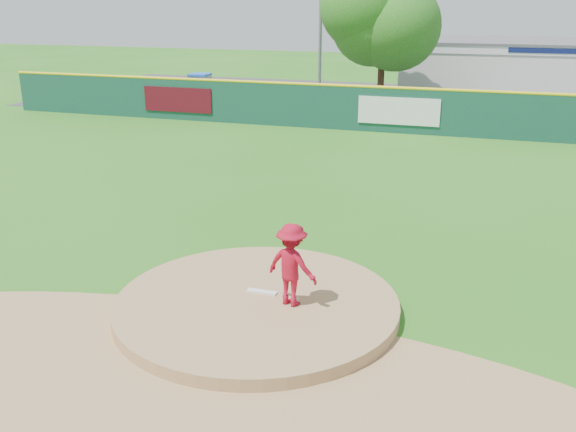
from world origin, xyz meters
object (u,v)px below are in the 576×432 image
(pool_building_grp, at_px, (531,68))
(playground_slide, at_px, (200,88))
(pitcher, at_px, (292,265))
(van, at_px, (494,110))
(deciduous_tree, at_px, (383,21))

(pool_building_grp, distance_m, playground_slide, 20.11)
(pitcher, xyz_separation_m, playground_slide, (-12.73, 23.09, -0.21))
(pitcher, height_order, van, pitcher)
(pitcher, distance_m, deciduous_tree, 25.36)
(pitcher, height_order, playground_slide, pitcher)
(pitcher, bearing_deg, pool_building_grp, -83.13)
(pitcher, xyz_separation_m, deciduous_tree, (-2.70, 24.97, 3.50))
(playground_slide, bearing_deg, pitcher, -61.13)
(deciduous_tree, bearing_deg, playground_slide, -169.42)
(pitcher, relative_size, playground_slide, 0.53)
(van, height_order, deciduous_tree, deciduous_tree)
(deciduous_tree, bearing_deg, van, -28.01)
(deciduous_tree, bearing_deg, pitcher, -83.82)
(van, relative_size, pool_building_grp, 0.29)
(pitcher, xyz_separation_m, pool_building_grp, (5.30, 31.96, 0.61))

